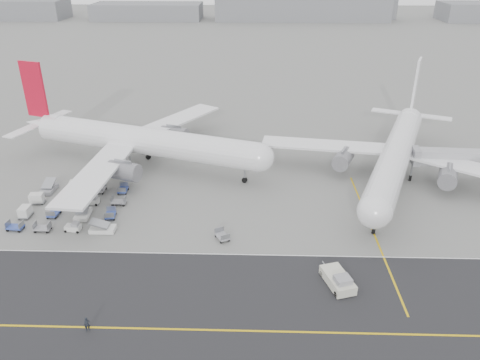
{
  "coord_description": "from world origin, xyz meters",
  "views": [
    {
      "loc": [
        10.13,
        -60.71,
        41.66
      ],
      "look_at": [
        7.91,
        12.0,
        5.61
      ],
      "focal_mm": 35.0,
      "sensor_mm": 36.0,
      "label": 1
    }
  ],
  "objects_px": {
    "airliner_a": "(139,140)",
    "airliner_b": "(397,153)",
    "jet_bridge": "(457,159)",
    "pushback_tug": "(338,280)",
    "ground_crew_a": "(87,324)"
  },
  "relations": [
    {
      "from": "airliner_a",
      "to": "airliner_b",
      "type": "distance_m",
      "value": 52.34
    },
    {
      "from": "jet_bridge",
      "to": "airliner_b",
      "type": "bearing_deg",
      "value": -179.05
    },
    {
      "from": "airliner_a",
      "to": "pushback_tug",
      "type": "xyz_separation_m",
      "value": [
        35.74,
        -38.65,
        -4.93
      ]
    },
    {
      "from": "airliner_a",
      "to": "jet_bridge",
      "type": "bearing_deg",
      "value": -76.16
    },
    {
      "from": "airliner_a",
      "to": "airliner_b",
      "type": "relative_size",
      "value": 1.07
    },
    {
      "from": "airliner_a",
      "to": "jet_bridge",
      "type": "relative_size",
      "value": 3.22
    },
    {
      "from": "airliner_b",
      "to": "jet_bridge",
      "type": "relative_size",
      "value": 3.02
    },
    {
      "from": "airliner_b",
      "to": "ground_crew_a",
      "type": "height_order",
      "value": "airliner_b"
    },
    {
      "from": "airliner_a",
      "to": "ground_crew_a",
      "type": "distance_m",
      "value": 48.52
    },
    {
      "from": "jet_bridge",
      "to": "ground_crew_a",
      "type": "bearing_deg",
      "value": -140.9
    },
    {
      "from": "jet_bridge",
      "to": "ground_crew_a",
      "type": "height_order",
      "value": "jet_bridge"
    },
    {
      "from": "airliner_b",
      "to": "pushback_tug",
      "type": "height_order",
      "value": "airliner_b"
    },
    {
      "from": "airliner_b",
      "to": "jet_bridge",
      "type": "xyz_separation_m",
      "value": [
        11.72,
        -0.5,
        -0.96
      ]
    },
    {
      "from": "airliner_b",
      "to": "ground_crew_a",
      "type": "relative_size",
      "value": 27.17
    },
    {
      "from": "airliner_b",
      "to": "pushback_tug",
      "type": "distance_m",
      "value": 38.06
    }
  ]
}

